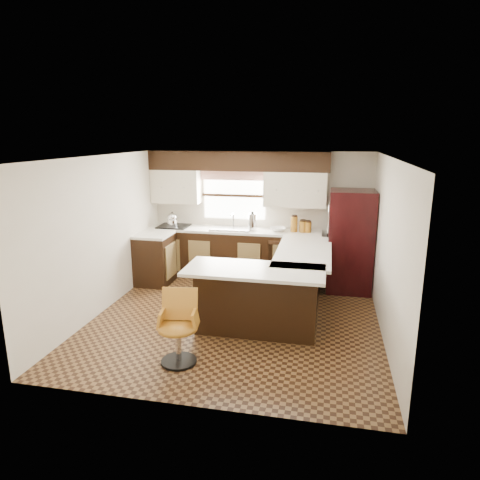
% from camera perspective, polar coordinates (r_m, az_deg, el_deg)
% --- Properties ---
extents(floor, '(4.40, 4.40, 0.00)m').
position_cam_1_polar(floor, '(6.57, -0.56, -10.36)').
color(floor, '#49301A').
rests_on(floor, ground).
extents(ceiling, '(4.40, 4.40, 0.00)m').
position_cam_1_polar(ceiling, '(6.00, -0.61, 11.03)').
color(ceiling, silver).
rests_on(ceiling, wall_back).
extents(wall_back, '(4.40, 0.00, 4.40)m').
position_cam_1_polar(wall_back, '(8.29, 2.66, 3.48)').
color(wall_back, beige).
rests_on(wall_back, floor).
extents(wall_front, '(4.40, 0.00, 4.40)m').
position_cam_1_polar(wall_front, '(4.15, -7.12, -7.43)').
color(wall_front, beige).
rests_on(wall_front, floor).
extents(wall_left, '(0.00, 4.40, 4.40)m').
position_cam_1_polar(wall_left, '(6.92, -17.83, 0.71)').
color(wall_left, beige).
rests_on(wall_left, floor).
extents(wall_right, '(0.00, 4.40, 4.40)m').
position_cam_1_polar(wall_right, '(6.10, 19.08, -1.13)').
color(wall_right, beige).
rests_on(wall_right, floor).
extents(base_cab_back, '(3.30, 0.60, 0.90)m').
position_cam_1_polar(base_cab_back, '(8.26, -0.82, -1.90)').
color(base_cab_back, black).
rests_on(base_cab_back, floor).
extents(base_cab_left, '(0.60, 0.70, 0.90)m').
position_cam_1_polar(base_cab_left, '(8.06, -11.25, -2.57)').
color(base_cab_left, black).
rests_on(base_cab_left, floor).
extents(counter_back, '(3.30, 0.60, 0.04)m').
position_cam_1_polar(counter_back, '(8.14, -0.83, 1.30)').
color(counter_back, silver).
rests_on(counter_back, base_cab_back).
extents(counter_left, '(0.60, 0.70, 0.04)m').
position_cam_1_polar(counter_left, '(7.94, -11.41, 0.70)').
color(counter_left, silver).
rests_on(counter_left, base_cab_left).
extents(soffit, '(3.40, 0.35, 0.36)m').
position_cam_1_polar(soffit, '(8.07, -0.31, 10.50)').
color(soffit, black).
rests_on(soffit, wall_back).
extents(upper_cab_left, '(0.94, 0.35, 0.64)m').
position_cam_1_polar(upper_cab_left, '(8.45, -8.49, 7.11)').
color(upper_cab_left, beige).
rests_on(upper_cab_left, wall_back).
extents(upper_cab_right, '(1.14, 0.35, 0.64)m').
position_cam_1_polar(upper_cab_right, '(7.96, 7.37, 6.73)').
color(upper_cab_right, beige).
rests_on(upper_cab_right, wall_back).
extents(window_pane, '(1.20, 0.02, 0.90)m').
position_cam_1_polar(window_pane, '(8.31, -0.76, 5.96)').
color(window_pane, white).
rests_on(window_pane, wall_back).
extents(valance, '(1.30, 0.06, 0.18)m').
position_cam_1_polar(valance, '(8.22, -0.83, 8.61)').
color(valance, '#D19B93').
rests_on(valance, wall_back).
extents(sink, '(0.75, 0.45, 0.03)m').
position_cam_1_polar(sink, '(8.12, -1.20, 1.54)').
color(sink, '#B2B2B7').
rests_on(sink, counter_back).
extents(dishwasher, '(0.58, 0.03, 0.78)m').
position_cam_1_polar(dishwasher, '(7.84, 5.89, -3.00)').
color(dishwasher, black).
rests_on(dishwasher, floor).
extents(cooktop, '(0.58, 0.50, 0.02)m').
position_cam_1_polar(cooktop, '(8.45, -8.83, 1.85)').
color(cooktop, black).
rests_on(cooktop, counter_back).
extents(peninsula_long, '(0.60, 1.95, 0.90)m').
position_cam_1_polar(peninsula_long, '(6.87, 7.94, -5.36)').
color(peninsula_long, black).
rests_on(peninsula_long, floor).
extents(peninsula_return, '(1.65, 0.60, 0.90)m').
position_cam_1_polar(peninsula_return, '(6.01, 2.24, -8.09)').
color(peninsula_return, black).
rests_on(peninsula_return, floor).
extents(counter_pen_long, '(0.84, 1.95, 0.04)m').
position_cam_1_polar(counter_pen_long, '(6.73, 8.50, -1.58)').
color(counter_pen_long, silver).
rests_on(counter_pen_long, peninsula_long).
extents(counter_pen_return, '(1.89, 0.84, 0.04)m').
position_cam_1_polar(counter_pen_return, '(5.77, 1.94, -4.05)').
color(counter_pen_return, silver).
rests_on(counter_pen_return, peninsula_return).
extents(refrigerator, '(0.76, 0.73, 1.78)m').
position_cam_1_polar(refrigerator, '(7.70, 14.51, -0.15)').
color(refrigerator, black).
rests_on(refrigerator, floor).
extents(bar_chair, '(0.54, 0.54, 0.89)m').
position_cam_1_polar(bar_chair, '(5.27, -8.31, -11.62)').
color(bar_chair, '#BC7922').
rests_on(bar_chair, floor).
extents(kettle, '(0.20, 0.20, 0.27)m').
position_cam_1_polar(kettle, '(8.43, -9.01, 2.83)').
color(kettle, silver).
rests_on(kettle, cooktop).
extents(percolator, '(0.15, 0.15, 0.32)m').
position_cam_1_polar(percolator, '(8.03, 1.66, 2.44)').
color(percolator, silver).
rests_on(percolator, counter_back).
extents(mixing_bowl, '(0.36, 0.36, 0.07)m').
position_cam_1_polar(mixing_bowl, '(7.99, 5.05, 1.43)').
color(mixing_bowl, white).
rests_on(mixing_bowl, counter_back).
extents(canister_large, '(0.13, 0.13, 0.28)m').
position_cam_1_polar(canister_large, '(7.96, 7.21, 2.11)').
color(canister_large, '#9B631A').
rests_on(canister_large, counter_back).
extents(canister_med, '(0.13, 0.13, 0.20)m').
position_cam_1_polar(canister_med, '(7.96, 8.38, 1.77)').
color(canister_med, '#9B631A').
rests_on(canister_med, counter_back).
extents(canister_small, '(0.13, 0.13, 0.19)m').
position_cam_1_polar(canister_small, '(7.96, 9.04, 1.70)').
color(canister_small, '#9B631A').
rests_on(canister_small, counter_back).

